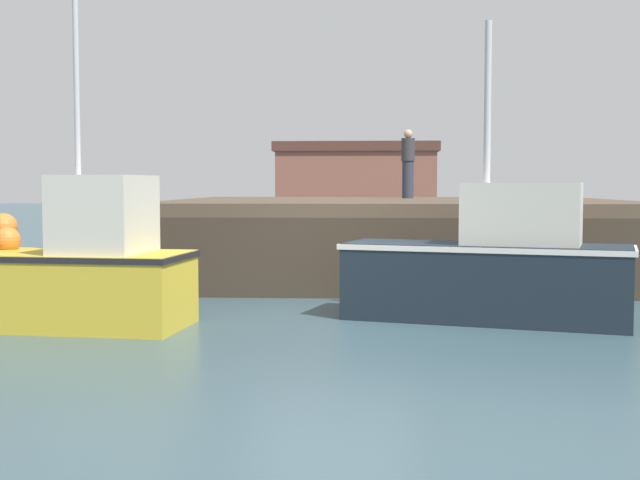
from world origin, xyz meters
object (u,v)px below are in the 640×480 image
at_px(fishing_boat_near_left, 82,268).
at_px(dockworker, 408,164).
at_px(rowboat, 564,302).
at_px(fishing_boat_near_right, 492,267).

distance_m(fishing_boat_near_left, dockworker, 11.15).
height_order(rowboat, dockworker, dockworker).
height_order(fishing_boat_near_left, dockworker, fishing_boat_near_left).
distance_m(rowboat, dockworker, 8.57).
relative_size(fishing_boat_near_left, fishing_boat_near_right, 1.12).
relative_size(fishing_boat_near_left, dockworker, 2.88).
distance_m(fishing_boat_near_right, rowboat, 1.73).
xyz_separation_m(fishing_boat_near_right, rowboat, (1.29, 0.95, -0.64)).
relative_size(fishing_boat_near_right, rowboat, 2.67).
distance_m(fishing_boat_near_left, fishing_boat_near_right, 5.99).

